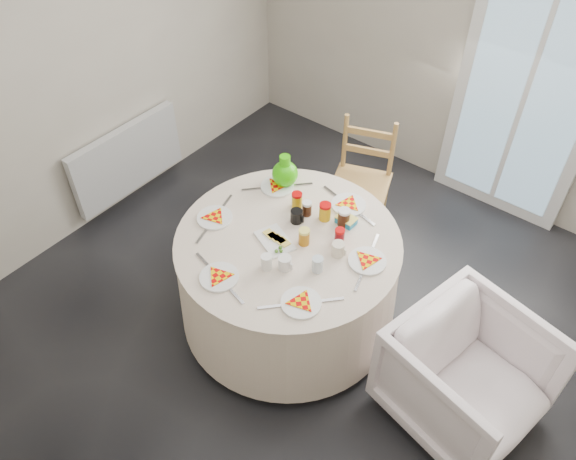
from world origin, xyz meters
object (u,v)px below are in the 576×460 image
Objects in this scene: radiator at (128,159)px; table at (288,278)px; wooden_chair at (361,181)px; armchair at (470,373)px; green_pitcher at (285,166)px.

radiator is 1.75m from table.
table is 1.00m from wooden_chair.
armchair is (2.93, -0.11, 0.01)m from radiator.
table is 6.30× the size of green_pitcher.
green_pitcher is (-1.52, 0.31, 0.48)m from armchair.
wooden_chair is 0.75m from green_pitcher.
table reaches higher than radiator.
green_pitcher reaches higher than table.
radiator is 4.61× the size of green_pitcher.
armchair is (1.30, -0.91, -0.08)m from wooden_chair.
green_pitcher is (-0.22, -0.60, 0.40)m from wooden_chair.
radiator is 2.93m from armchair.
green_pitcher reaches higher than radiator.
table is at bearing 106.18° from armchair.
armchair is (1.19, 0.07, 0.02)m from table.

